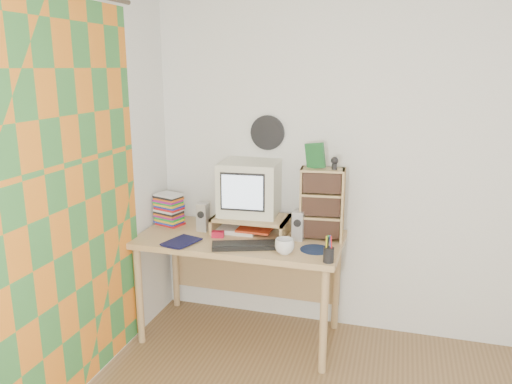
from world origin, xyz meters
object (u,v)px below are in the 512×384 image
Objects in this scene: desk at (243,252)px; mug at (285,246)px; crt_monitor at (249,189)px; keyboard at (244,245)px; cd_rack at (322,204)px; dvd_stack at (169,207)px; diary at (172,238)px.

desk is 11.30× the size of mug.
crt_monitor is 0.46m from keyboard.
cd_rack is 0.44m from mug.
keyboard is 0.76m from dvd_stack.
desk is at bearing 50.32° from diary.
mug reaches higher than desk.
mug is at bearing 15.37° from diary.
diary is at bearing -45.23° from dvd_stack.
cd_rack is at bearing 6.63° from desk.
cd_rack reaches higher than mug.
keyboard is 0.28m from mug.
diary is (-0.78, 0.01, -0.03)m from mug.
cd_rack is (0.45, 0.32, 0.23)m from keyboard.
diary is at bearing -166.36° from cd_rack.
diary is at bearing 162.57° from keyboard.
crt_monitor is 0.95× the size of keyboard.
dvd_stack is at bearing 160.19° from mug.
dvd_stack is (-0.68, 0.31, 0.12)m from keyboard.
keyboard is at bearing -82.55° from crt_monitor.
dvd_stack is 2.14× the size of mug.
cd_rack is (0.52, -0.02, -0.06)m from crt_monitor.
keyboard is at bearing -150.28° from cd_rack.
cd_rack is at bearing 64.34° from mug.
mug is at bearing -51.77° from crt_monitor.
dvd_stack reaches higher than diary.
desk is at bearing 141.81° from mug.
cd_rack is at bearing 16.14° from keyboard.
crt_monitor is 0.52m from cd_rack.
crt_monitor is 1.86× the size of diary.
crt_monitor is at bearing 132.73° from mug.
keyboard is (0.09, -0.26, 0.15)m from desk.
dvd_stack is 1.13m from cd_rack.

